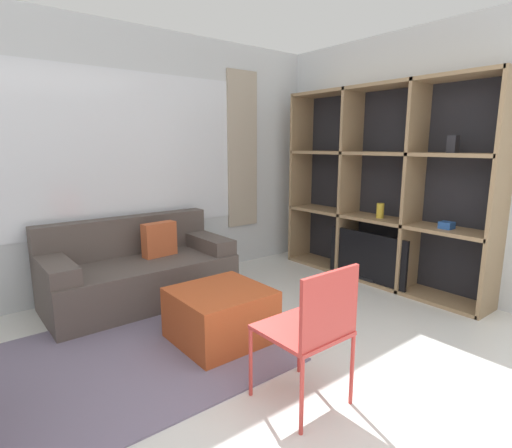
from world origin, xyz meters
TOP-DOWN VIEW (x-y plane):
  - wall_back at (0.00, 3.26)m, footprint 6.16×0.11m
  - wall_right at (2.51, 1.61)m, footprint 0.07×4.42m
  - area_rug at (-0.82, 1.77)m, footprint 2.56×1.65m
  - shelving_unit at (2.32, 1.70)m, footprint 0.40×2.44m
  - couch_main at (-0.04, 2.79)m, footprint 1.74×0.84m
  - ottoman at (0.12, 1.61)m, footprint 0.69×0.66m
  - folding_chair at (0.08, 0.59)m, footprint 0.44×0.46m

SIDE VIEW (x-z plane):
  - area_rug at x=-0.82m, z-range 0.00..0.01m
  - ottoman at x=0.12m, z-range 0.00..0.42m
  - couch_main at x=-0.04m, z-range -0.11..0.69m
  - folding_chair at x=0.08m, z-range 0.09..0.95m
  - shelving_unit at x=2.32m, z-range -0.04..2.10m
  - wall_right at x=2.51m, z-range 0.00..2.70m
  - wall_back at x=0.00m, z-range 0.01..2.71m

